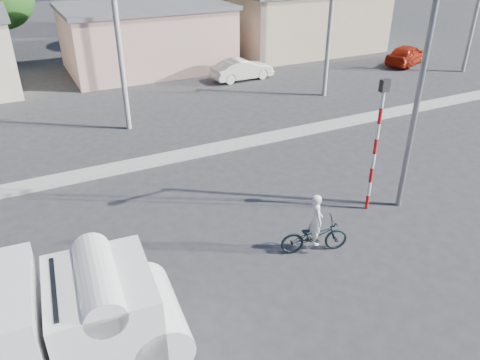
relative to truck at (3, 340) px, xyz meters
name	(u,v)px	position (x,y,z in m)	size (l,w,h in m)	color
ground_plane	(312,260)	(7.61, 0.95, -1.51)	(120.00, 120.00, 0.00)	#2C2C2F
median	(202,151)	(7.61, 8.95, -1.43)	(40.00, 0.80, 0.16)	#99968E
truck	(3,340)	(0.00, 0.00, 0.00)	(6.75, 3.03, 2.72)	black
bicycle	(314,236)	(7.91, 1.32, -1.00)	(0.68, 1.95, 1.02)	black
cyclist	(315,228)	(7.91, 1.32, -0.73)	(0.56, 0.37, 1.55)	white
car_cream	(242,69)	(13.93, 17.74, -0.88)	(1.33, 3.82, 1.26)	beige
car_red	(407,55)	(25.57, 15.95, -0.84)	(1.58, 3.94, 1.34)	#A21D0A
traffic_pole	(377,136)	(10.81, 2.45, 1.09)	(0.28, 0.18, 4.36)	red
streetlight	(421,57)	(11.75, 2.15, 3.45)	(2.34, 0.22, 9.00)	slate
building_row	(132,36)	(8.71, 22.95, 0.63)	(37.80, 7.30, 4.44)	beige
utility_poles	(230,29)	(10.86, 12.95, 2.56)	(35.40, 0.24, 8.00)	#99968E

